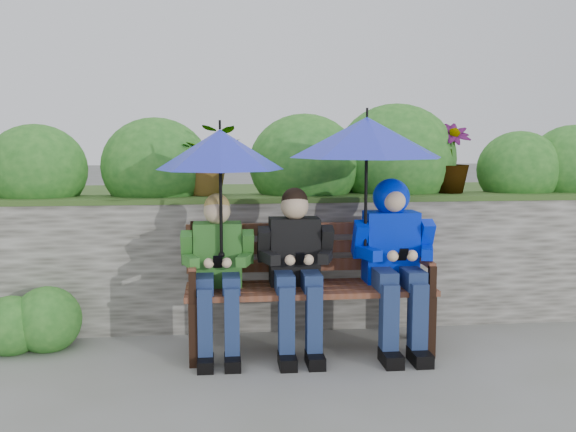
{
  "coord_description": "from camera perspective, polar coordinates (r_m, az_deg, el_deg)",
  "views": [
    {
      "loc": [
        -0.48,
        -4.2,
        1.49
      ],
      "look_at": [
        0.0,
        0.1,
        0.95
      ],
      "focal_mm": 40.0,
      "sensor_mm": 36.0,
      "label": 1
    }
  ],
  "objects": [
    {
      "name": "ground",
      "position": [
        4.49,
        0.14,
        -12.29
      ],
      "size": [
        60.0,
        60.0,
        0.0
      ],
      "primitive_type": "plane",
      "color": "#67695C",
      "rests_on": "ground"
    },
    {
      "name": "garden_backdrop",
      "position": [
        5.89,
        -1.8,
        -1.35
      ],
      "size": [
        8.0,
        2.86,
        1.8
      ],
      "color": "#57544C",
      "rests_on": "ground"
    },
    {
      "name": "boy_left",
      "position": [
        4.36,
        -6.26,
        -4.47
      ],
      "size": [
        0.49,
        0.57,
        1.1
      ],
      "color": "#1F681A",
      "rests_on": "ground"
    },
    {
      "name": "boy_middle",
      "position": [
        4.38,
        0.72,
        -4.16
      ],
      "size": [
        0.52,
        0.6,
        1.14
      ],
      "color": "black",
      "rests_on": "ground"
    },
    {
      "name": "boy_right",
      "position": [
        4.51,
        9.42,
        -3.03
      ],
      "size": [
        0.56,
        0.67,
        1.2
      ],
      "color": "#001BBE",
      "rests_on": "ground"
    },
    {
      "name": "umbrella_left",
      "position": [
        4.24,
        -6.05,
        5.89
      ],
      "size": [
        0.84,
        0.84,
        0.91
      ],
      "color": "#212CC2",
      "rests_on": "ground"
    },
    {
      "name": "umbrella_right",
      "position": [
        4.38,
        7.01,
        6.95
      ],
      "size": [
        1.05,
        1.05,
        0.98
      ],
      "color": "#212CC2",
      "rests_on": "ground"
    },
    {
      "name": "park_bench",
      "position": [
        4.5,
        1.83,
        -5.48
      ],
      "size": [
        1.7,
        0.5,
        0.9
      ],
      "color": "black",
      "rests_on": "ground"
    }
  ]
}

